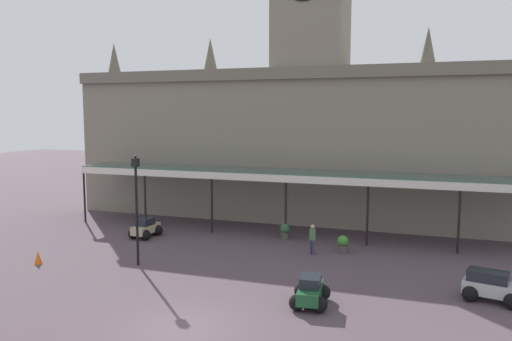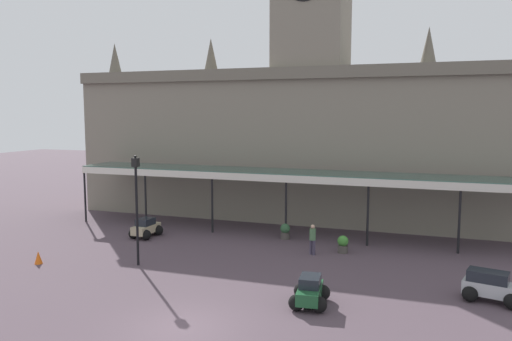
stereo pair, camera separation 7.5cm
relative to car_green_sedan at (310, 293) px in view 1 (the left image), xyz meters
The scene contains 11 objects.
ground_plane 5.32m from the car_green_sedan, 136.54° to the right, with size 140.00×140.00×0.00m, color #4F3F49.
station_building 17.92m from the car_green_sedan, 103.13° to the left, with size 34.85×6.00×20.56m.
entrance_canopy 12.34m from the car_green_sedan, 108.86° to the left, with size 29.66×3.26×4.01m.
car_green_sedan is the anchor object (origin of this frame).
car_silver_estate 7.47m from the car_green_sedan, 21.99° to the left, with size 2.40×1.89×1.27m.
car_beige_sedan 14.32m from the car_green_sedan, 148.29° to the left, with size 1.58×2.09×1.19m.
pedestrian_near_entrance 7.27m from the car_green_sedan, 102.02° to the left, with size 0.35×0.34×1.67m.
victorian_lamppost 10.17m from the car_green_sedan, 166.09° to the left, with size 0.30×0.30×5.59m.
traffic_cone 14.43m from the car_green_sedan, behind, with size 0.40×0.40×0.66m, color orange.
planter_by_canopy 10.61m from the car_green_sedan, 111.28° to the left, with size 0.60×0.60×0.96m.
planter_forecourt_centre 8.03m from the car_green_sedan, 90.09° to the left, with size 0.60×0.60×0.96m.
Camera 1 is at (8.10, -15.37, 7.69)m, focal length 35.09 mm.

